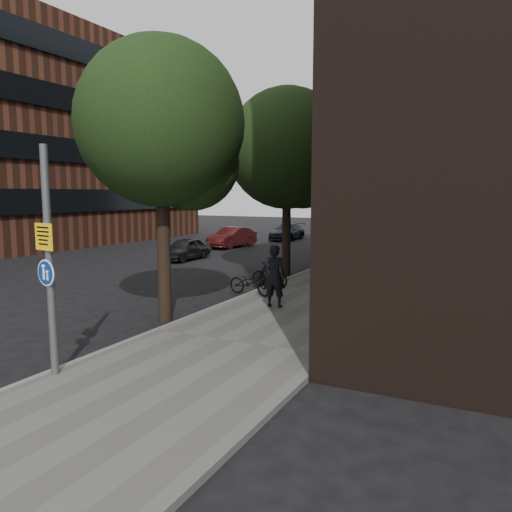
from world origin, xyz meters
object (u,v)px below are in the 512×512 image
Objects in this scene: pedestrian at (274,276)px; parked_car_near at (185,249)px; signpost at (49,261)px; parked_bike_facade_near at (354,295)px.

parked_car_near is at bearing -49.01° from pedestrian.
signpost is 2.45× the size of parked_bike_facade_near.
pedestrian is at bearing -43.20° from parked_car_near.
signpost reaches higher than pedestrian.
pedestrian reaches higher than parked_bike_facade_near.
pedestrian is 1.08× the size of parked_bike_facade_near.
parked_car_near is (-7.42, 15.13, -1.68)m from signpost.
signpost is at bearing -63.96° from parked_car_near.
pedestrian reaches higher than parked_car_near.
signpost is at bearing 155.48° from parked_bike_facade_near.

